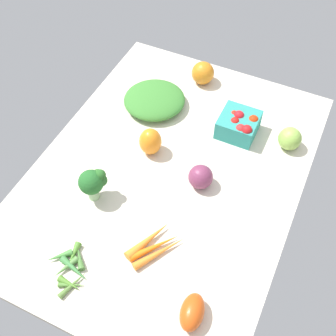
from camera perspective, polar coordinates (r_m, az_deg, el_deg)
tablecloth at (r=128.86cm, az=0.00°, el=-0.81°), size 104.00×76.00×2.00cm
leafy_greens_clump at (r=145.02cm, az=-1.81°, el=9.03°), size 27.41×27.68×5.29cm
berry_basket at (r=137.23cm, az=9.39°, el=5.71°), size 11.78×11.78×8.15cm
red_onion_center at (r=123.10cm, az=4.39°, el=-1.08°), size 7.12×7.12×7.12cm
carrot_bunch at (r=113.84cm, az=-1.95°, el=-10.20°), size 16.25×13.20×2.69cm
okra_pile at (r=114.03cm, az=-12.75°, el=-12.77°), size 14.61×13.55×1.97cm
bell_pepper_orange at (r=129.81cm, az=-2.35°, el=3.52°), size 8.62×8.62×8.98cm
broccoli_head at (r=119.37cm, az=-9.90°, el=-1.85°), size 7.78×7.44×10.57cm
heirloom_tomato_green at (r=136.88cm, az=15.84°, el=3.77°), size 7.15×7.15×7.15cm
roma_tomato at (r=105.33cm, az=3.22°, el=-18.53°), size 10.01×6.97×5.62cm
heirloom_tomato_orange at (r=153.53cm, az=4.64°, el=12.44°), size 7.90×7.90×7.90cm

